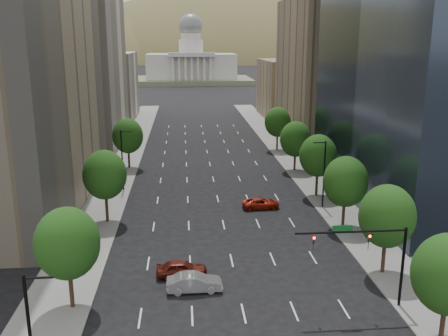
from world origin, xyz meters
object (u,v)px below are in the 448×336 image
object	(u,v)px
car_red_far	(261,203)
traffic_signal	(374,250)
car_maroon	(182,269)
capitol	(191,66)
car_silver	(194,283)

from	to	relation	value
car_red_far	traffic_signal	bearing A→B (deg)	-172.55
traffic_signal	car_maroon	world-z (taller)	traffic_signal
traffic_signal	car_red_far	size ratio (longest dim) A/B	1.87
capitol	car_maroon	world-z (taller)	capitol
capitol	car_maroon	bearing A→B (deg)	-91.35
capitol	car_maroon	size ratio (longest dim) A/B	12.69
traffic_signal	car_red_far	xyz separation A→B (m)	(-5.16, 25.54, -4.49)
capitol	car_red_far	xyz separation A→B (m)	(5.37, -194.16, -7.90)
capitol	car_silver	xyz separation A→B (m)	(-3.87, -215.66, -7.77)
capitol	car_red_far	bearing A→B (deg)	-88.42
car_red_far	capitol	bearing A→B (deg)	-2.38
traffic_signal	car_maroon	bearing A→B (deg)	156.07
traffic_signal	car_silver	bearing A→B (deg)	164.30
car_maroon	car_silver	size ratio (longest dim) A/B	0.96
traffic_signal	car_silver	size ratio (longest dim) A/B	1.85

